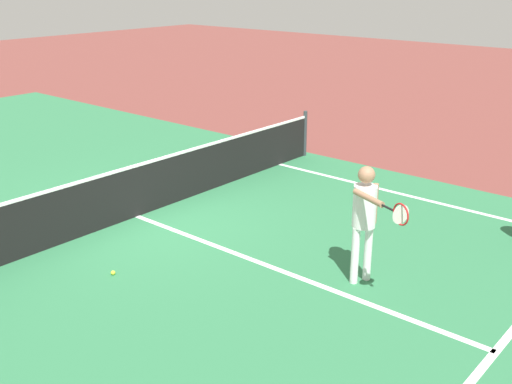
{
  "coord_description": "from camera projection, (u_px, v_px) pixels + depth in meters",
  "views": [
    {
      "loc": [
        -6.35,
        -8.18,
        4.12
      ],
      "look_at": [
        0.24,
        -2.58,
        1.0
      ],
      "focal_mm": 42.96,
      "sensor_mm": 36.0,
      "label": 1
    }
  ],
  "objects": [
    {
      "name": "tennis_ball_near_net",
      "position": [
        113.0,
        273.0,
        8.81
      ],
      "size": [
        0.07,
        0.07,
        0.07
      ],
      "primitive_type": "sphere",
      "color": "#CCE033",
      "rests_on": "ground_plane"
    },
    {
      "name": "line_center_service",
      "position": [
        277.0,
        269.0,
        8.98
      ],
      "size": [
        0.1,
        6.4,
        0.01
      ],
      "primitive_type": "cube",
      "color": "white",
      "rests_on": "ground_plane"
    },
    {
      "name": "line_service_near",
      "position": [
        495.0,
        352.0,
        7.03
      ],
      "size": [
        8.22,
        0.1,
        0.01
      ],
      "primitive_type": "cube",
      "color": "white",
      "rests_on": "ground_plane"
    },
    {
      "name": "player_near",
      "position": [
        365.0,
        212.0,
        8.27
      ],
      "size": [
        0.82,
        1.08,
        1.7
      ],
      "color": "white",
      "rests_on": "ground_plane"
    },
    {
      "name": "net",
      "position": [
        135.0,
        190.0,
        10.76
      ],
      "size": [
        10.21,
        0.09,
        1.07
      ],
      "color": "#33383D",
      "rests_on": "ground_plane"
    },
    {
      "name": "court_surface_inbounds",
      "position": [
        137.0,
        216.0,
        10.93
      ],
      "size": [
        10.62,
        24.4,
        0.0
      ],
      "primitive_type": "cube",
      "color": "#2D7247",
      "rests_on": "ground_plane"
    },
    {
      "name": "ground_plane",
      "position": [
        137.0,
        216.0,
        10.93
      ],
      "size": [
        60.0,
        60.0,
        0.0
      ],
      "primitive_type": "plane",
      "color": "brown"
    }
  ]
}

